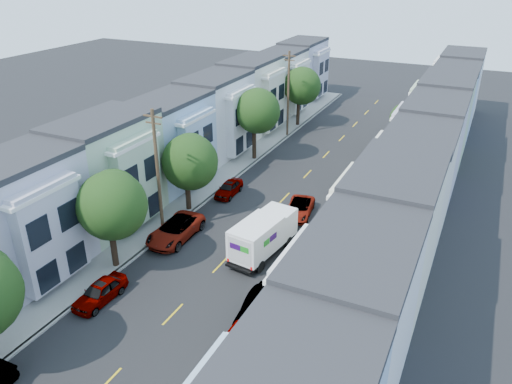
{
  "coord_description": "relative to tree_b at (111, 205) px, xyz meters",
  "views": [
    {
      "loc": [
        15.12,
        -25.86,
        20.05
      ],
      "look_at": [
        -0.92,
        7.85,
        2.2
      ],
      "focal_mm": 35.0,
      "sensor_mm": 36.0,
      "label": 1
    }
  ],
  "objects": [
    {
      "name": "tree_b",
      "position": [
        0.0,
        0.0,
        0.0
      ],
      "size": [
        4.7,
        4.7,
        7.3
      ],
      "color": "black",
      "rests_on": "ground"
    },
    {
      "name": "parked_right_a",
      "position": [
        11.2,
        -3.57,
        -4.28
      ],
      "size": [
        1.6,
        4.01,
        1.29
      ],
      "primitive_type": "imported",
      "rotation": [
        0.0,
        0.0,
        -0.02
      ],
      "color": "slate",
      "rests_on": "ground"
    },
    {
      "name": "parked_right_b",
      "position": [
        11.2,
        -0.67,
        -4.18
      ],
      "size": [
        1.74,
        4.5,
        1.48
      ],
      "primitive_type": "imported",
      "rotation": [
        0.0,
        0.0,
        0.04
      ],
      "color": "silver",
      "rests_on": "ground"
    },
    {
      "name": "motorcycle",
      "position": [
        11.31,
        -6.73,
        -4.45
      ],
      "size": [
        0.31,
        2.26,
        0.9
      ],
      "rotation": [
        0.0,
        0.0,
        -0.14
      ],
      "color": "black",
      "rests_on": "ground"
    },
    {
      "name": "tree_c",
      "position": [
        0.0,
        9.59,
        -0.4
      ],
      "size": [
        4.7,
        4.7,
        6.89
      ],
      "color": "black",
      "rests_on": "ground"
    },
    {
      "name": "parked_left_b",
      "position": [
        1.4,
        -3.52,
        -4.25
      ],
      "size": [
        1.71,
        4.23,
        1.36
      ],
      "primitive_type": "imported",
      "rotation": [
        0.0,
        0.0,
        -0.03
      ],
      "color": "black",
      "rests_on": "ground"
    },
    {
      "name": "road_slab",
      "position": [
        6.3,
        18.32,
        -4.92
      ],
      "size": [
        12.0,
        70.0,
        0.02
      ],
      "primitive_type": "cube",
      "color": "black",
      "rests_on": "ground"
    },
    {
      "name": "ground",
      "position": [
        6.3,
        3.32,
        -4.93
      ],
      "size": [
        160.0,
        160.0,
        0.0
      ],
      "primitive_type": "plane",
      "color": "black",
      "rests_on": "ground"
    },
    {
      "name": "parked_left_d",
      "position": [
        1.4,
        13.75,
        -4.29
      ],
      "size": [
        1.69,
        4.01,
        1.28
      ],
      "primitive_type": "imported",
      "rotation": [
        0.0,
        0.0,
        0.04
      ],
      "color": "#520708",
      "rests_on": "ground"
    },
    {
      "name": "curb_left",
      "position": [
        0.25,
        18.32,
        -4.85
      ],
      "size": [
        0.3,
        70.0,
        0.15
      ],
      "primitive_type": "cube",
      "color": "gray",
      "rests_on": "ground"
    },
    {
      "name": "lead_sedan",
      "position": [
        8.66,
        12.79,
        -4.3
      ],
      "size": [
        2.78,
        4.79,
        1.26
      ],
      "primitive_type": "imported",
      "rotation": [
        0.0,
        0.0,
        0.16
      ],
      "color": "black",
      "rests_on": "ground"
    },
    {
      "name": "tree_e",
      "position": [
        -0.0,
        35.65,
        0.27
      ],
      "size": [
        4.7,
        4.7,
        7.57
      ],
      "color": "black",
      "rests_on": "ground"
    },
    {
      "name": "centerline",
      "position": [
        6.3,
        18.32,
        -4.93
      ],
      "size": [
        0.12,
        70.0,
        0.01
      ],
      "primitive_type": "cube",
      "color": "gold",
      "rests_on": "ground"
    },
    {
      "name": "parked_right_d",
      "position": [
        11.2,
        29.73,
        -4.29
      ],
      "size": [
        1.59,
        3.87,
        1.26
      ],
      "primitive_type": "imported",
      "rotation": [
        0.0,
        0.0,
        0.07
      ],
      "color": "#121F3D",
      "rests_on": "ground"
    },
    {
      "name": "sidewalk_right",
      "position": [
        13.65,
        18.32,
        -4.85
      ],
      "size": [
        2.6,
        70.0,
        0.15
      ],
      "primitive_type": "cube",
      "color": "gray",
      "rests_on": "ground"
    },
    {
      "name": "utility_pole_far",
      "position": [
        0.0,
        31.32,
        0.23
      ],
      "size": [
        1.6,
        0.26,
        10.0
      ],
      "color": "#42301E",
      "rests_on": "ground"
    },
    {
      "name": "utility_pole_near",
      "position": [
        0.0,
        5.32,
        0.23
      ],
      "size": [
        1.6,
        0.26,
        10.0
      ],
      "color": "#42301E",
      "rests_on": "ground"
    },
    {
      "name": "tree_far_r",
      "position": [
        13.2,
        32.61,
        -1.38
      ],
      "size": [
        3.1,
        3.1,
        5.13
      ],
      "color": "black",
      "rests_on": "ground"
    },
    {
      "name": "curb_right",
      "position": [
        12.35,
        18.32,
        -4.85
      ],
      "size": [
        0.3,
        70.0,
        0.15
      ],
      "primitive_type": "cube",
      "color": "gray",
      "rests_on": "ground"
    },
    {
      "name": "parked_right_c",
      "position": [
        11.2,
        20.05,
        -4.17
      ],
      "size": [
        1.7,
        4.58,
        1.52
      ],
      "primitive_type": "imported",
      "rotation": [
        0.0,
        0.0,
        0.02
      ],
      "color": "black",
      "rests_on": "ground"
    },
    {
      "name": "fedex_truck",
      "position": [
        8.43,
        5.95,
        -3.28
      ],
      "size": [
        2.36,
        6.13,
        2.94
      ],
      "rotation": [
        0.0,
        0.0,
        -0.13
      ],
      "color": "white",
      "rests_on": "ground"
    },
    {
      "name": "townhouse_row_right",
      "position": [
        17.45,
        18.32,
        -4.93
      ],
      "size": [
        5.0,
        70.0,
        8.5
      ],
      "primitive_type": "cube",
      "color": "silver",
      "rests_on": "ground"
    },
    {
      "name": "tree_d",
      "position": [
        -0.0,
        22.67,
        0.48
      ],
      "size": [
        4.7,
        4.7,
        7.78
      ],
      "color": "black",
      "rests_on": "ground"
    },
    {
      "name": "parked_left_c",
      "position": [
        1.4,
        5.05,
        -4.15
      ],
      "size": [
        2.64,
        5.58,
        1.54
      ],
      "primitive_type": "imported",
      "rotation": [
        0.0,
        0.0,
        0.02
      ],
      "color": "gray",
      "rests_on": "ground"
    },
    {
      "name": "sidewalk_left",
      "position": [
        -1.05,
        18.32,
        -4.85
      ],
      "size": [
        2.6,
        70.0,
        0.15
      ],
      "primitive_type": "cube",
      "color": "gray",
      "rests_on": "ground"
    },
    {
      "name": "townhouse_row_left",
      "position": [
        -4.85,
        18.32,
        -4.93
      ],
      "size": [
        5.0,
        70.0,
        8.5
      ],
      "primitive_type": "cube",
      "color": "silver",
      "rests_on": "ground"
    }
  ]
}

